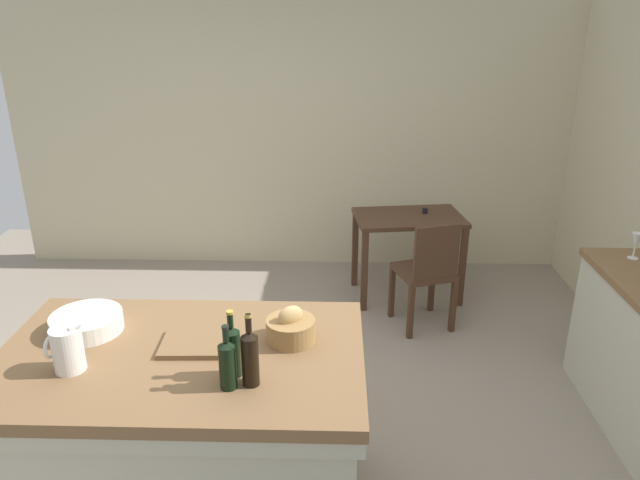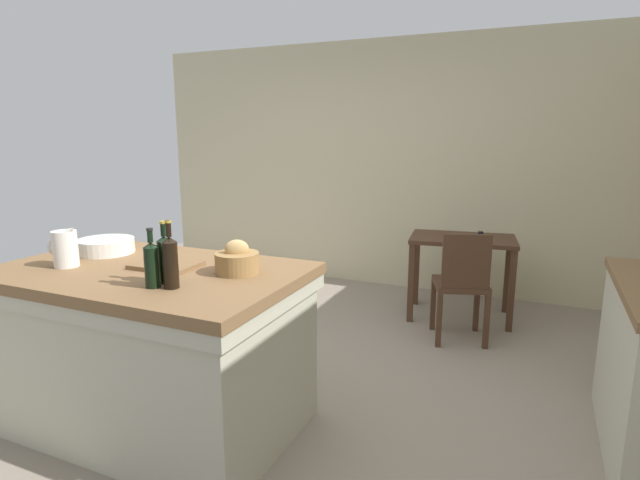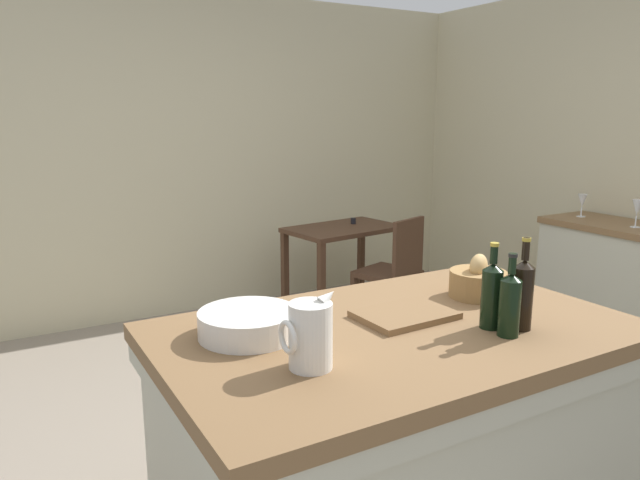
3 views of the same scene
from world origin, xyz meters
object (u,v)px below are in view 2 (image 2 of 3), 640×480
at_px(island_table, 153,342).
at_px(bread_basket, 237,261).
at_px(pitcher, 65,248).
at_px(wicker_hamper, 22,365).
at_px(wash_bowl, 106,246).
at_px(wine_bottle_amber, 165,258).
at_px(wooden_chair, 462,283).
at_px(cutting_board, 166,265).
at_px(wine_bottle_dark, 170,261).
at_px(wine_bottle_green, 152,264).
at_px(writing_desk, 462,250).

xyz_separation_m(island_table, bread_basket, (0.50, 0.12, 0.49)).
bearing_deg(pitcher, bread_basket, 16.08).
height_order(island_table, wicker_hamper, island_table).
height_order(wash_bowl, wine_bottle_amber, wine_bottle_amber).
distance_m(wooden_chair, cutting_board, 2.30).
bearing_deg(cutting_board, pitcher, -157.85).
bearing_deg(cutting_board, wine_bottle_dark, -45.98).
relative_size(bread_basket, wine_bottle_amber, 0.75).
bearing_deg(wooden_chair, wash_bowl, -138.04).
height_order(wine_bottle_green, wicker_hamper, wine_bottle_green).
bearing_deg(wine_bottle_amber, wine_bottle_dark, -35.75).
height_order(writing_desk, cutting_board, cutting_board).
distance_m(cutting_board, wine_bottle_green, 0.38).
height_order(island_table, wooden_chair, island_table).
xyz_separation_m(writing_desk, wooden_chair, (0.09, -0.58, -0.13)).
xyz_separation_m(wine_bottle_dark, wine_bottle_amber, (-0.08, 0.06, -0.01)).
relative_size(cutting_board, wicker_hamper, 0.99).
height_order(wash_bowl, cutting_board, wash_bowl).
bearing_deg(island_table, wooden_chair, 53.28).
bearing_deg(wine_bottle_dark, wooden_chair, 63.62).
bearing_deg(wicker_hamper, pitcher, -10.75).
relative_size(bread_basket, wine_bottle_dark, 0.71).
bearing_deg(island_table, bread_basket, 13.52).
bearing_deg(wash_bowl, wooden_chair, 41.96).
bearing_deg(wicker_hamper, island_table, 1.03).
xyz_separation_m(wooden_chair, wash_bowl, (-1.90, -1.71, 0.47)).
distance_m(writing_desk, wooden_chair, 0.60).
distance_m(writing_desk, bread_basket, 2.51).
relative_size(wooden_chair, wash_bowl, 2.67).
bearing_deg(wash_bowl, writing_desk, 51.62).
relative_size(wine_bottle_dark, wine_bottle_green, 1.14).
distance_m(wash_bowl, wine_bottle_dark, 0.95).
height_order(wooden_chair, wash_bowl, wash_bowl).
bearing_deg(wooden_chair, cutting_board, -126.04).
distance_m(writing_desk, wine_bottle_green, 2.95).
height_order(island_table, bread_basket, bread_basket).
relative_size(cutting_board, wine_bottle_green, 1.20).
xyz_separation_m(cutting_board, wine_bottle_dark, (0.28, -0.29, 0.12)).
bearing_deg(bread_basket, wicker_hamper, -175.06).
relative_size(writing_desk, pitcher, 4.00).
distance_m(wine_bottle_amber, wine_bottle_green, 0.09).
height_order(pitcher, wine_bottle_amber, wine_bottle_amber).
xyz_separation_m(island_table, wicker_hamper, (-1.11, -0.02, -0.35)).
height_order(bread_basket, wine_bottle_green, wine_bottle_green).
distance_m(island_table, cutting_board, 0.45).
relative_size(pitcher, wine_bottle_amber, 0.79).
height_order(bread_basket, wine_bottle_dark, wine_bottle_dark).
bearing_deg(wine_bottle_amber, wine_bottle_green, -92.72).
bearing_deg(wine_bottle_green, wine_bottle_dark, 16.10).
height_order(wash_bowl, wine_bottle_green, wine_bottle_green).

